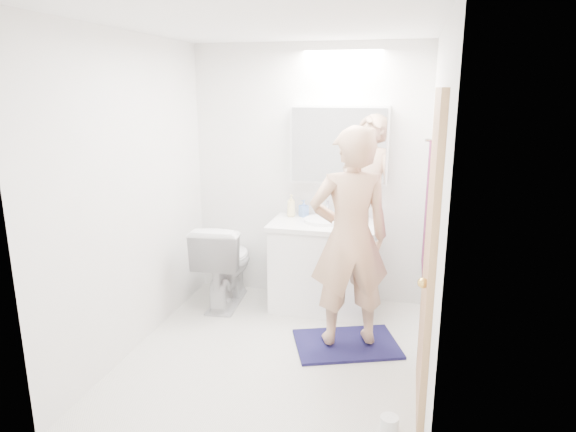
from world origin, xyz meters
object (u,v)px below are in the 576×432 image
(medicine_cabinet, at_px, (339,145))
(toothbrush_cup, at_px, (354,215))
(toilet_paper_roll, at_px, (389,424))
(toilet, at_px, (225,263))
(vanity_cabinet, at_px, (322,268))
(person, at_px, (350,238))
(soap_bottle_b, at_px, (304,208))
(soap_bottle_a, at_px, (291,206))

(medicine_cabinet, relative_size, toothbrush_cup, 8.19)
(toilet_paper_roll, bearing_deg, toilet, 136.37)
(vanity_cabinet, xyz_separation_m, medicine_cabinet, (0.10, 0.21, 1.11))
(vanity_cabinet, xyz_separation_m, person, (0.32, -0.67, 0.50))
(toilet, bearing_deg, soap_bottle_b, -161.47)
(toilet, bearing_deg, toothbrush_cup, -171.27)
(vanity_cabinet, relative_size, medicine_cabinet, 1.02)
(soap_bottle_a, xyz_separation_m, soap_bottle_b, (0.11, 0.03, -0.03))
(soap_bottle_a, distance_m, soap_bottle_b, 0.12)
(toilet, bearing_deg, vanity_cabinet, -177.33)
(person, bearing_deg, toilet_paper_roll, 90.72)
(vanity_cabinet, distance_m, soap_bottle_b, 0.58)
(medicine_cabinet, relative_size, person, 0.52)
(medicine_cabinet, xyz_separation_m, soap_bottle_a, (-0.43, -0.06, -0.57))
(toilet, height_order, toilet_paper_roll, toilet)
(vanity_cabinet, height_order, toothbrush_cup, toothbrush_cup)
(medicine_cabinet, bearing_deg, soap_bottle_a, -172.08)
(vanity_cabinet, bearing_deg, medicine_cabinet, 64.89)
(vanity_cabinet, bearing_deg, toilet_paper_roll, -67.03)
(vanity_cabinet, distance_m, toilet, 0.92)
(vanity_cabinet, bearing_deg, toilet, -172.82)
(vanity_cabinet, distance_m, toothbrush_cup, 0.57)
(soap_bottle_a, height_order, toilet_paper_roll, soap_bottle_a)
(soap_bottle_b, relative_size, toothbrush_cup, 1.47)
(toothbrush_cup, bearing_deg, person, -85.65)
(medicine_cabinet, bearing_deg, soap_bottle_b, -174.60)
(medicine_cabinet, bearing_deg, toilet, -162.18)
(medicine_cabinet, xyz_separation_m, soap_bottle_b, (-0.32, -0.03, -0.60))
(vanity_cabinet, bearing_deg, soap_bottle_b, 140.59)
(person, distance_m, toothbrush_cup, 0.83)
(medicine_cabinet, relative_size, toilet, 1.10)
(vanity_cabinet, relative_size, toilet, 1.12)
(soap_bottle_b, bearing_deg, soap_bottle_a, -165.23)
(person, distance_m, soap_bottle_b, 1.01)
(toilet, height_order, toothbrush_cup, toothbrush_cup)
(medicine_cabinet, height_order, toilet_paper_roll, medicine_cabinet)
(vanity_cabinet, distance_m, medicine_cabinet, 1.13)
(toilet, distance_m, soap_bottle_a, 0.83)
(toothbrush_cup, bearing_deg, soap_bottle_a, -179.03)
(medicine_cabinet, xyz_separation_m, toilet, (-1.01, -0.33, -1.10))
(vanity_cabinet, xyz_separation_m, toilet, (-0.91, -0.11, 0.01))
(toilet, distance_m, toilet_paper_roll, 2.26)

